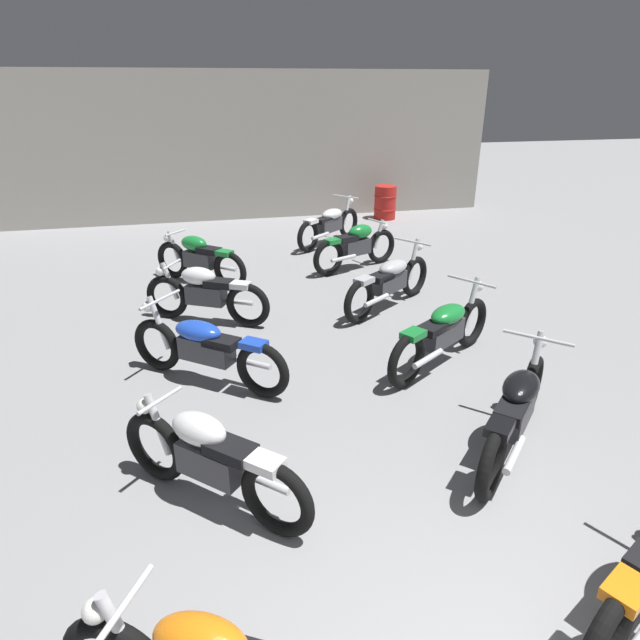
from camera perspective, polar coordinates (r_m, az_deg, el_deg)
back_wall at (r=14.46m, az=-7.72°, el=17.57°), size 12.83×0.24×3.60m
motorcycle_left_row_1 at (r=4.67m, az=-11.46°, el=-14.03°), size 1.51×1.43×0.88m
motorcycle_left_row_2 at (r=6.45m, az=-11.92°, el=-2.87°), size 1.77×1.43×0.97m
motorcycle_left_row_3 at (r=8.12m, az=-11.94°, el=2.79°), size 1.79×1.02×0.88m
motorcycle_left_row_4 at (r=9.80m, az=-12.56°, el=6.36°), size 1.55×1.39×0.88m
motorcycle_right_row_1 at (r=5.51m, az=19.90°, el=-8.81°), size 1.61×1.62×0.97m
motorcycle_right_row_2 at (r=6.90m, az=12.80°, el=-1.17°), size 1.87×1.29×0.97m
motorcycle_right_row_3 at (r=8.53m, az=7.31°, el=4.10°), size 1.83×1.35×0.97m
motorcycle_right_row_4 at (r=10.36m, az=3.84°, el=7.81°), size 1.85×0.88×0.88m
motorcycle_right_row_5 at (r=12.03m, az=1.02°, el=10.05°), size 1.73×1.48×0.97m
oil_drum at (r=14.55m, az=6.85°, el=12.16°), size 0.59×0.59×0.85m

